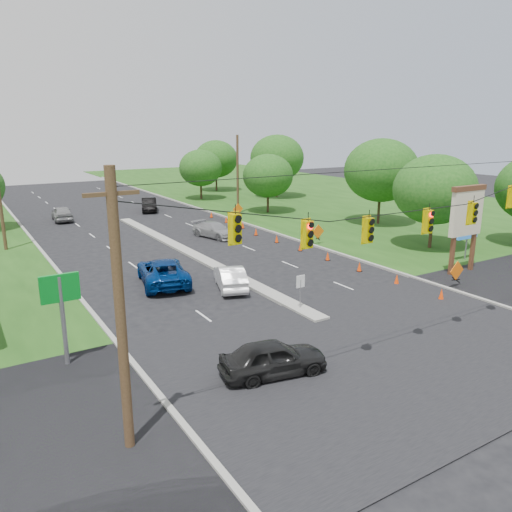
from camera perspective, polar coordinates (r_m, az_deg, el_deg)
ground at (r=24.11m, az=13.70°, el=-10.40°), size 160.00×160.00×0.00m
grass_right at (r=58.63m, az=20.69°, el=3.91°), size 40.00×160.00×0.06m
cross_street at (r=24.11m, az=13.70°, el=-10.40°), size 160.00×14.00×0.02m
curb_left at (r=46.55m, az=-23.72°, el=0.99°), size 0.25×110.00×0.16m
curb_right at (r=52.99m, az=-1.65°, el=3.79°), size 0.25×110.00×0.16m
median at (r=40.68m, az=-7.63°, el=0.29°), size 1.00×34.00×0.18m
median_sign at (r=27.76m, az=5.11°, el=-3.38°), size 0.55×0.06×2.05m
signal_span at (r=21.79m, az=16.24°, el=0.61°), size 25.60×0.32×9.00m
utility_pole_far_right at (r=57.83m, az=-2.11°, el=9.22°), size 0.28×0.28×9.00m
pylon_sign at (r=37.43m, az=22.94°, el=4.25°), size 5.90×2.30×6.12m
cone_0 at (r=31.63m, az=20.42°, el=-4.11°), size 0.32×0.32×0.70m
cone_1 at (r=33.76m, az=15.79°, el=-2.56°), size 0.32×0.32×0.70m
cone_2 at (r=36.09m, az=11.73°, el=-1.19°), size 0.32×0.32×0.70m
cone_3 at (r=38.61m, az=8.20°, el=0.01°), size 0.32×0.32×0.70m
cone_4 at (r=41.27m, az=5.10°, el=1.07°), size 0.32×0.32×0.70m
cone_5 at (r=44.04m, az=2.38°, el=1.99°), size 0.32×0.32×0.70m
cone_6 at (r=46.91m, az=-0.01°, el=2.80°), size 0.32×0.32×0.70m
cone_7 at (r=50.16m, az=-1.52°, el=3.58°), size 0.32×0.32×0.70m
cone_8 at (r=53.16m, az=-3.42°, el=4.19°), size 0.32×0.32×0.70m
cone_9 at (r=56.22m, az=-5.12°, el=4.74°), size 0.32×0.32×0.70m
work_sign_0 at (r=34.01m, az=21.96°, el=-1.66°), size 1.27×0.58×1.37m
work_sign_1 at (r=43.44m, az=7.11°, el=2.71°), size 1.27×0.58×1.37m
work_sign_2 at (r=54.85m, az=-2.07°, el=5.33°), size 1.27×0.58×1.37m
tree_7 at (r=43.67m, az=19.75°, el=7.17°), size 6.72×6.72×7.84m
tree_8 at (r=53.20m, az=14.12°, el=9.47°), size 7.56×7.56×8.82m
tree_9 at (r=58.80m, az=1.38°, el=9.16°), size 5.88×5.88×6.86m
tree_10 at (r=71.42m, az=2.43°, el=11.14°), size 7.56×7.56×8.82m
tree_11 at (r=78.89m, az=-4.60°, el=11.00°), size 6.72×6.72×7.84m
tree_12 at (r=70.03m, az=-6.36°, el=9.97°), size 5.88×5.88×6.86m
black_sedan at (r=21.01m, az=1.99°, el=-11.56°), size 4.73×2.58×1.53m
white_sedan at (r=31.64m, az=-2.96°, el=-2.42°), size 2.96×4.75×1.48m
blue_pickup at (r=32.99m, az=-10.61°, el=-1.75°), size 4.05×6.55×1.69m
silver_car_far at (r=46.14m, az=-4.75°, el=2.99°), size 3.18×5.17×1.40m
silver_car_oncoming at (r=57.95m, az=-21.29°, el=4.55°), size 2.26×4.85×1.61m
dark_car_receding at (r=61.55m, az=-12.12°, el=5.77°), size 3.18×5.16×1.60m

